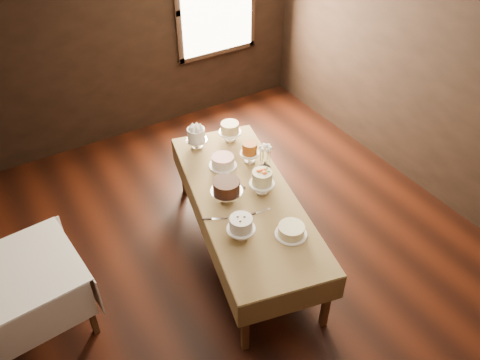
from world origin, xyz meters
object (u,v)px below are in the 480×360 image
Objects in this scene: display_table at (245,201)px; cake_speckled at (230,132)px; cake_caramel at (250,153)px; cake_server_e at (220,219)px; cake_lattice at (223,162)px; cake_server_c at (234,181)px; side_table at (23,277)px; cake_flowers at (262,183)px; cake_chocolate at (227,191)px; cake_meringue at (196,139)px; cake_swirl at (241,228)px; cake_server_a at (263,211)px; cake_server_d at (264,176)px; cake_cream at (291,231)px; flower_vase at (265,167)px.

cake_speckled reaches higher than display_table.
cake_caramel is 1.04× the size of cake_server_e.
cake_server_c is (-0.04, -0.28, -0.05)m from cake_lattice.
cake_server_c is (2.16, 0.10, 0.07)m from side_table.
cake_lattice is 0.59m from cake_flowers.
cake_chocolate is (-0.52, -0.41, -0.00)m from cake_caramel.
cake_flowers is at bearing -79.26° from cake_meringue.
cake_speckled is 1.57m from cake_swirl.
cake_lattice reaches higher than cake_server_a.
cake_lattice is 0.30m from cake_caramel.
cake_lattice is at bearing 68.89° from cake_swirl.
cake_swirl is 1.21× the size of cake_server_d.
cake_speckled is (2.52, 0.77, 0.17)m from side_table.
cake_chocolate is at bearing 121.61° from cake_server_c.
cake_server_e is (-0.36, -1.16, -0.11)m from cake_meringue.
cake_server_c is (0.03, 0.27, 0.06)m from display_table.
cake_chocolate is at bearing -99.51° from cake_meringue.
cake_caramel reaches higher than cake_server_c.
cake_cream is at bearing -99.14° from cake_flowers.
cake_lattice is 1.42× the size of cake_server_a.
cake_lattice is 0.48m from cake_server_d.
cake_server_e is (-0.38, -0.15, 0.06)m from display_table.
cake_server_d is at bearing -66.93° from cake_meringue.
cake_server_d is (0.52, 0.10, -0.10)m from cake_chocolate.
cake_lattice reaches higher than side_table.
cake_server_c is (0.04, -0.74, -0.11)m from cake_meringue.
side_table is 2.34m from cake_flowers.
display_table is 10.89× the size of cake_server_a.
cake_cream is (2.22, -0.84, 0.12)m from side_table.
cake_flowers is at bearing -143.05° from cake_server_d.
cake_lattice is 2.60× the size of flower_vase.
cake_meringue is at bearing 124.24° from cake_caramel.
side_table is 1.92m from cake_swirl.
cake_cream is (0.09, -1.68, -0.07)m from cake_meringue.
flower_vase reaches higher than cake_server_c.
cake_lattice reaches higher than cake_server_e.
cake_chocolate reaches higher than cake_server_e.
cake_speckled reaches higher than cake_server_c.
flower_vase is (0.72, 0.69, -0.04)m from cake_swirl.
cake_caramel is at bearing 99.32° from flower_vase.
cake_server_d is at bearing -91.54° from cake_caramel.
cake_caramel reaches higher than display_table.
cake_swirl is 0.42m from cake_server_a.
cake_speckled is 0.99m from cake_flowers.
cake_server_c and cake_server_d have the same top height.
cake_cream is at bearing -103.43° from cake_caramel.
side_table is at bearing 166.29° from cake_server_d.
cake_lattice reaches higher than cake_server_c.
cake_lattice is 1.42× the size of cake_server_d.
side_table is 2.48m from cake_server_d.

